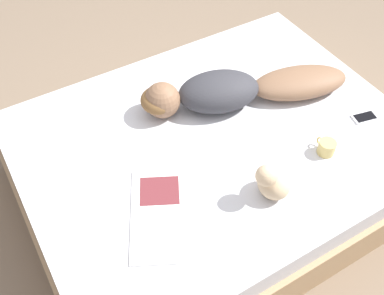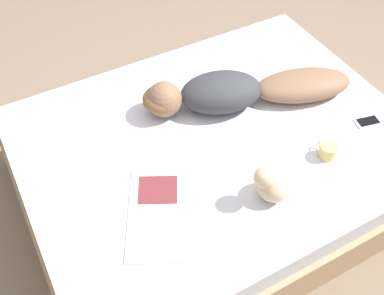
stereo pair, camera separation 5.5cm
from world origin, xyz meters
name	(u,v)px [view 1 (the left image)]	position (x,y,z in m)	size (l,w,h in m)	color
ground_plane	(213,187)	(0.00, 0.00, 0.00)	(12.00, 12.00, 0.00)	#7A6651
bed	(214,163)	(0.00, 0.00, 0.24)	(1.71, 2.21, 0.48)	tan
person	(236,90)	(0.18, -0.25, 0.58)	(0.61, 1.28, 0.21)	brown
open_magazine	(160,213)	(-0.29, 0.51, 0.49)	(0.61, 0.50, 0.01)	white
coffee_mug	(326,147)	(-0.40, -0.45, 0.53)	(0.13, 0.09, 0.08)	tan
cell_phone	(365,117)	(-0.32, -0.83, 0.49)	(0.11, 0.16, 0.01)	silver
plush_toy	(272,182)	(-0.47, -0.02, 0.58)	(0.17, 0.19, 0.23)	#D1B289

